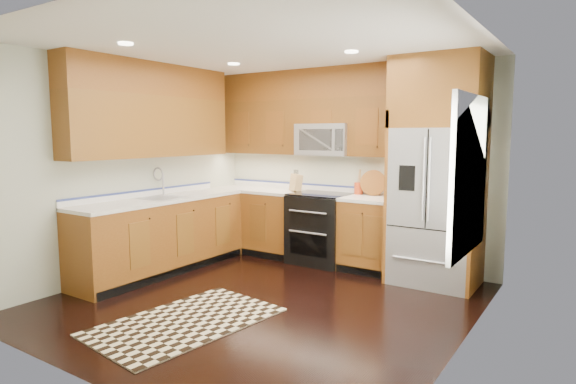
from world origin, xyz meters
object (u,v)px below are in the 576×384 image
Objects in this scene: refrigerator at (437,172)px; rug at (186,321)px; range at (320,228)px; utensil_crock at (359,186)px; knife_block at (296,182)px.

rug is (-1.55, -2.47, -1.30)m from refrigerator.
rug is at bearing -89.96° from range.
rug is at bearing -99.05° from utensil_crock.
utensil_crock reaches higher than range.
range is 0.77m from utensil_crock.
range is 2.55m from rug.
knife_block is (-0.44, 2.59, 1.06)m from rug.
knife_block is 0.91× the size of utensil_crock.
refrigerator is 1.54× the size of rug.
refrigerator reaches higher than knife_block.
rug is at bearing -80.31° from knife_block.
knife_block is 0.90m from utensil_crock.
refrigerator is 7.85× the size of utensil_crock.
rug is 5.63× the size of knife_block.
knife_block is at bearing -169.42° from utensil_crock.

